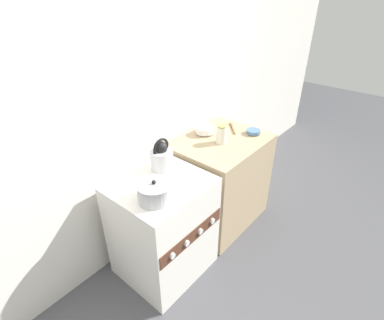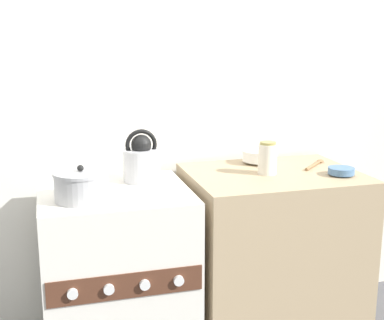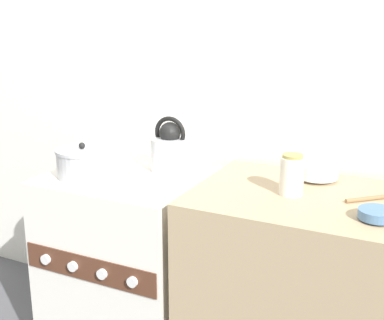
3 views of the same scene
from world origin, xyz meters
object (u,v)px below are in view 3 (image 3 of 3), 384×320
cooking_pot (83,163)px  stove (129,261)px  kettle (170,150)px  small_ceramic_bowl (377,214)px  enamel_bowl (317,171)px  storage_jar (292,175)px

cooking_pot → stove: bearing=35.3°
kettle → small_ceramic_bowl: size_ratio=2.00×
enamel_bowl → storage_jar: 0.23m
kettle → storage_jar: size_ratio=1.59×
enamel_bowl → kettle: bearing=-171.7°
small_ceramic_bowl → enamel_bowl: bearing=129.9°
stove → cooking_pot: (-0.15, -0.11, 0.49)m
cooking_pot → small_ceramic_bowl: (1.23, -0.01, -0.02)m
stove → small_ceramic_bowl: small_ceramic_bowl is taller
stove → storage_jar: bearing=0.5°
stove → kettle: 0.56m
kettle → cooking_pot: bearing=-141.7°
kettle → enamel_bowl: 0.65m
cooking_pot → storage_jar: storage_jar is taller
stove → cooking_pot: 0.52m
small_ceramic_bowl → storage_jar: storage_jar is taller
cooking_pot → storage_jar: size_ratio=1.47×
enamel_bowl → stove: bearing=-164.1°
kettle → enamel_bowl: (0.64, 0.09, -0.04)m
kettle → enamel_bowl: size_ratio=1.50×
enamel_bowl → small_ceramic_bowl: 0.45m
stove → kettle: bearing=41.0°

